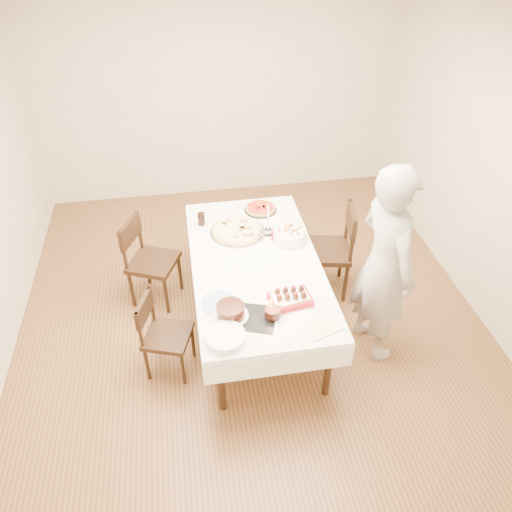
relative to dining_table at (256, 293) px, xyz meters
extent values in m
plane|color=#58331E|center=(-0.04, 0.10, -0.38)|extent=(5.00, 5.00, 0.00)
cube|color=beige|center=(-0.04, 2.60, 0.98)|extent=(4.50, 0.04, 2.70)
cube|color=beige|center=(-0.04, -2.40, 0.98)|extent=(4.50, 0.04, 2.70)
cube|color=beige|center=(2.21, 0.10, 0.98)|extent=(0.04, 5.00, 2.70)
plane|color=white|center=(-0.04, 0.10, 2.33)|extent=(5.00, 5.00, 0.00)
cube|color=white|center=(0.00, 0.00, 0.00)|extent=(1.57, 2.33, 0.75)
imported|color=#A09C97|center=(1.01, -0.45, 0.56)|extent=(0.59, 0.77, 1.87)
cylinder|color=beige|center=(-0.10, 0.48, 0.40)|extent=(0.62, 0.62, 0.04)
cylinder|color=red|center=(0.19, 0.84, 0.40)|extent=(0.36, 0.36, 0.04)
cube|color=#B21E1E|center=(0.33, 0.38, 0.38)|extent=(0.28, 0.28, 0.01)
cylinder|color=white|center=(0.37, 0.29, 0.43)|extent=(0.42, 0.42, 0.10)
cylinder|color=white|center=(0.18, 0.40, 0.55)|extent=(0.10, 0.10, 0.34)
cylinder|color=black|center=(-0.43, 0.68, 0.44)|extent=(0.09, 0.09, 0.13)
cylinder|color=#36170D|center=(-0.31, -0.64, 0.43)|extent=(0.33, 0.33, 0.11)
cube|color=black|center=(-0.12, -0.69, 0.38)|extent=(0.39, 0.39, 0.01)
cylinder|color=#35170E|center=(0.02, -0.70, 0.46)|extent=(0.15, 0.15, 0.14)
cube|color=beige|center=(0.37, -0.87, 0.38)|extent=(0.34, 0.28, 0.02)
cylinder|color=white|center=(-0.38, -0.88, 0.41)|extent=(0.40, 0.40, 0.06)
cylinder|color=white|center=(-0.38, -0.48, 0.38)|extent=(0.31, 0.31, 0.01)
camera|label=1|loc=(-0.58, -3.44, 3.18)|focal=35.00mm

